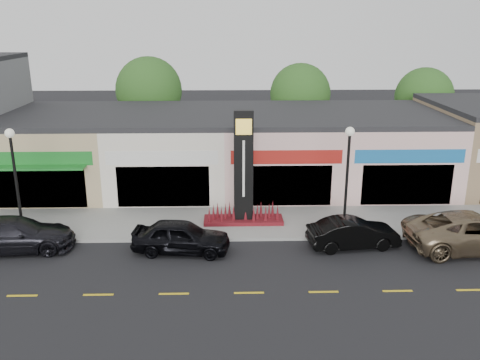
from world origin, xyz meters
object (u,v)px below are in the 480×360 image
Objects in this scene: lamp_east_near at (347,170)px; car_gold_suv at (474,232)px; car_black_conv at (353,233)px; car_dark_sedan at (15,235)px; car_black_sedan at (181,237)px; pylon_sign at (243,184)px; lamp_west_near at (15,173)px.

car_gold_suv is (5.82, -1.62, -2.59)m from lamp_east_near.
car_black_conv is (0.16, -1.28, -2.76)m from lamp_east_near.
lamp_east_near is 1.00× the size of car_dark_sedan.
car_gold_suv is at bearing -83.83° from car_black_sedan.
lamp_east_near is 5.42m from pylon_sign.
car_gold_suv reaches higher than car_black_sedan.
pylon_sign is at bearing 52.81° from car_black_conv.
pylon_sign is at bearing 8.77° from lamp_west_near.
car_dark_sedan reaches higher than car_black_conv.
car_black_sedan is at bearing 86.88° from car_gold_suv.
car_dark_sedan is (0.11, -1.23, -2.68)m from lamp_west_near.
lamp_east_near is 0.91× the size of pylon_sign.
pylon_sign reaches higher than car_black_sedan.
car_black_conv is at bearing -82.68° from lamp_east_near.
car_dark_sedan is 0.86× the size of car_gold_suv.
pylon_sign reaches higher than car_gold_suv.
car_black_sedan is (-8.02, -1.61, -2.70)m from lamp_east_near.
lamp_west_near is 8.58m from car_black_sedan.
pylon_sign is at bearing -80.10° from car_dark_sedan.
car_gold_suv reaches higher than car_black_conv.
lamp_east_near is at bearing 0.00° from lamp_west_near.
pylon_sign reaches higher than lamp_west_near.
car_dark_sedan reaches higher than car_black_sedan.
car_dark_sedan is at bearing 85.88° from car_gold_suv.
car_gold_suv is (5.65, -0.34, 0.17)m from car_black_conv.
lamp_east_near is 1.20× the size of car_black_sedan.
lamp_east_near is 16.16m from car_dark_sedan.
car_dark_sedan is at bearing 93.41° from car_black_sedan.
lamp_west_near is 0.91× the size of pylon_sign.
lamp_west_near is at bearing -171.23° from pylon_sign.
pylon_sign reaches higher than car_black_conv.
car_black_sedan is (7.98, -1.61, -2.70)m from lamp_west_near.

